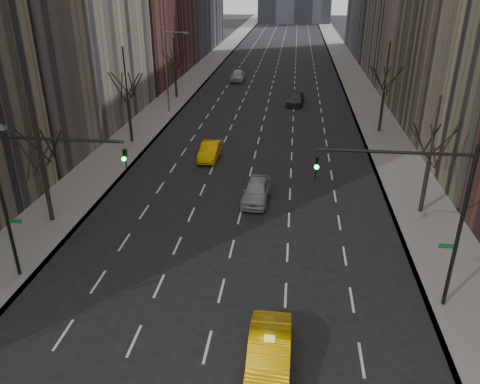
% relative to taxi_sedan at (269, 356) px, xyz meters
% --- Properties ---
extents(sidewalk_left, '(4.50, 320.00, 0.15)m').
position_rel_taxi_sedan_xyz_m(sidewalk_left, '(-14.94, 63.07, -0.72)').
color(sidewalk_left, slate).
rests_on(sidewalk_left, ground).
extents(sidewalk_right, '(4.50, 320.00, 0.15)m').
position_rel_taxi_sedan_xyz_m(sidewalk_right, '(9.56, 63.07, -0.72)').
color(sidewalk_right, slate).
rests_on(sidewalk_right, ground).
extents(tree_lw_b, '(3.36, 3.50, 7.82)m').
position_rel_taxi_sedan_xyz_m(tree_lw_b, '(-14.69, 11.07, 2.92)').
color(tree_lw_b, black).
rests_on(tree_lw_b, ground).
extents(tree_lw_c, '(3.36, 3.50, 8.74)m').
position_rel_taxi_sedan_xyz_m(tree_lw_c, '(-14.69, 27.07, 3.24)').
color(tree_lw_c, black).
rests_on(tree_lw_c, ground).
extents(tree_lw_d, '(3.36, 3.50, 7.36)m').
position_rel_taxi_sedan_xyz_m(tree_lw_d, '(-14.69, 45.07, 2.77)').
color(tree_lw_d, black).
rests_on(tree_lw_d, ground).
extents(tree_rw_b, '(3.36, 3.50, 7.82)m').
position_rel_taxi_sedan_xyz_m(tree_rw_b, '(9.31, 15.07, 2.92)').
color(tree_rw_b, black).
rests_on(tree_rw_b, ground).
extents(tree_rw_c, '(3.36, 3.50, 8.74)m').
position_rel_taxi_sedan_xyz_m(tree_rw_c, '(9.31, 33.07, 3.24)').
color(tree_rw_c, black).
rests_on(tree_rw_c, ground).
extents(traffic_mast_left, '(6.69, 0.39, 8.00)m').
position_rel_taxi_sedan_xyz_m(traffic_mast_left, '(-11.80, 5.06, 4.69)').
color(traffic_mast_left, black).
rests_on(traffic_mast_left, ground).
extents(traffic_mast_right, '(6.69, 0.39, 8.00)m').
position_rel_taxi_sedan_xyz_m(traffic_mast_right, '(6.42, 5.06, 4.69)').
color(traffic_mast_right, black).
rests_on(traffic_mast_right, ground).
extents(streetlight_far, '(2.83, 0.22, 9.00)m').
position_rel_taxi_sedan_xyz_m(streetlight_far, '(-13.53, 38.07, 4.82)').
color(streetlight_far, slate).
rests_on(streetlight_far, ground).
extents(taxi_sedan, '(1.68, 4.83, 1.59)m').
position_rel_taxi_sedan_xyz_m(taxi_sedan, '(0.00, 0.00, 0.00)').
color(taxi_sedan, '#EFB005').
rests_on(taxi_sedan, ground).
extents(silver_sedan_ahead, '(2.08, 4.63, 1.54)m').
position_rel_taxi_sedan_xyz_m(silver_sedan_ahead, '(-1.80, 15.69, -0.02)').
color(silver_sedan_ahead, '#9EA0A6').
rests_on(silver_sedan_ahead, ground).
extents(far_taxi, '(1.57, 4.33, 1.42)m').
position_rel_taxi_sedan_xyz_m(far_taxi, '(-6.50, 23.66, -0.09)').
color(far_taxi, '#FFB905').
rests_on(far_taxi, ground).
extents(far_suv_grey, '(2.43, 5.01, 1.41)m').
position_rel_taxi_sedan_xyz_m(far_suv_grey, '(0.71, 43.60, -0.09)').
color(far_suv_grey, '#333339').
rests_on(far_suv_grey, ground).
extents(far_car_white, '(1.98, 4.91, 1.67)m').
position_rel_taxi_sedan_xyz_m(far_car_white, '(-8.08, 56.94, 0.04)').
color(far_car_white, '#BABABA').
rests_on(far_car_white, ground).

